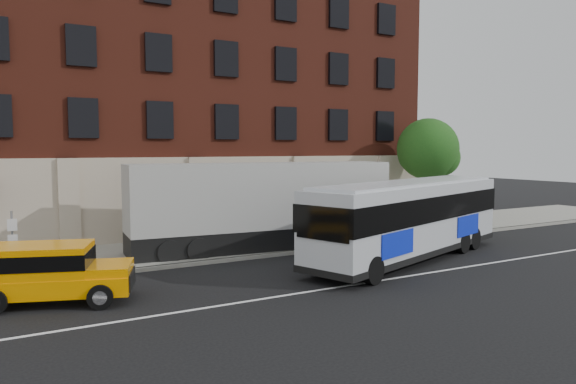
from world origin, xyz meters
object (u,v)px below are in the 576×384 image
sign_pole (13,242)px  city_bus (410,216)px  street_tree (428,151)px  yellow_suv (47,270)px  shipping_container (263,208)px

sign_pole → city_bus: city_bus is taller
street_tree → city_bus: (-7.62, -6.78, -2.62)m
yellow_suv → shipping_container: shipping_container is taller
sign_pole → yellow_suv: (0.77, -2.90, -0.44)m
yellow_suv → shipping_container: bearing=24.2°
street_tree → shipping_container: bearing=-170.1°
street_tree → city_bus: size_ratio=0.52×
sign_pole → yellow_suv: size_ratio=0.53×
sign_pole → shipping_container: 10.10m
yellow_suv → sign_pole: bearing=104.8°
sign_pole → city_bus: 14.83m
sign_pole → yellow_suv: sign_pole is taller
city_bus → yellow_suv: (-13.65, 0.54, -0.78)m
city_bus → street_tree: bearing=41.7°
city_bus → shipping_container: bearing=133.2°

